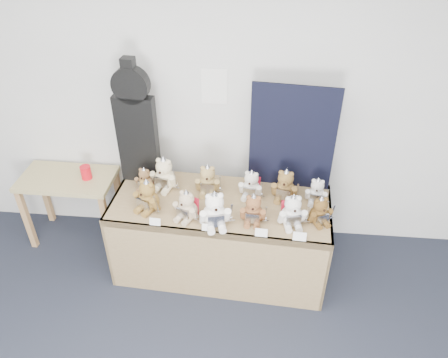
# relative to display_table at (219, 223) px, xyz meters

# --- Properties ---
(room_shell) EXTENTS (6.00, 6.00, 6.00)m
(room_shell) POSITION_rel_display_table_xyz_m (-0.10, 0.60, 0.91)
(room_shell) COLOR silver
(room_shell) RESTS_ON floor
(display_table) EXTENTS (1.79, 0.83, 0.73)m
(display_table) POSITION_rel_display_table_xyz_m (0.00, 0.00, 0.00)
(display_table) COLOR brown
(display_table) RESTS_ON floor
(side_table) EXTENTS (0.83, 0.47, 0.69)m
(side_table) POSITION_rel_display_table_xyz_m (-1.39, 0.35, -0.01)
(side_table) COLOR #9D8854
(side_table) RESTS_ON floor
(guitar_case) EXTENTS (0.33, 0.12, 1.07)m
(guitar_case) POSITION_rel_display_table_xyz_m (-0.69, 0.34, 0.68)
(guitar_case) COLOR black
(guitar_case) RESTS_ON display_table
(navy_board) EXTENTS (0.67, 0.09, 0.89)m
(navy_board) POSITION_rel_display_table_xyz_m (0.54, 0.37, 0.60)
(navy_board) COLOR black
(navy_board) RESTS_ON display_table
(red_cup) EXTENTS (0.09, 0.09, 0.12)m
(red_cup) POSITION_rel_display_table_xyz_m (-1.20, 0.35, 0.18)
(red_cup) COLOR red
(red_cup) RESTS_ON side_table
(teddy_front_far_left) EXTENTS (0.23, 0.23, 0.29)m
(teddy_front_far_left) POSITION_rel_display_table_xyz_m (-0.55, -0.06, 0.27)
(teddy_front_far_left) COLOR brown
(teddy_front_far_left) RESTS_ON display_table
(teddy_front_left) EXTENTS (0.22, 0.22, 0.27)m
(teddy_front_left) POSITION_rel_display_table_xyz_m (-0.23, -0.14, 0.26)
(teddy_front_left) COLOR tan
(teddy_front_left) RESTS_ON display_table
(teddy_front_centre) EXTENTS (0.27, 0.24, 0.32)m
(teddy_front_centre) POSITION_rel_display_table_xyz_m (-0.01, -0.20, 0.29)
(teddy_front_centre) COLOR white
(teddy_front_centre) RESTS_ON display_table
(teddy_front_right) EXTENTS (0.22, 0.18, 0.27)m
(teddy_front_right) POSITION_rel_display_table_xyz_m (0.27, -0.13, 0.26)
(teddy_front_right) COLOR brown
(teddy_front_right) RESTS_ON display_table
(teddy_front_far_right) EXTENTS (0.24, 0.21, 0.29)m
(teddy_front_far_right) POSITION_rel_display_table_xyz_m (0.56, -0.14, 0.27)
(teddy_front_far_right) COLOR silver
(teddy_front_far_right) RESTS_ON display_table
(teddy_front_end) EXTENTS (0.21, 0.20, 0.25)m
(teddy_front_end) POSITION_rel_display_table_xyz_m (0.76, -0.10, 0.26)
(teddy_front_end) COLOR brown
(teddy_front_end) RESTS_ON display_table
(teddy_back_left) EXTENTS (0.26, 0.24, 0.32)m
(teddy_back_left) POSITION_rel_display_table_xyz_m (-0.48, 0.23, 0.28)
(teddy_back_left) COLOR beige
(teddy_back_left) RESTS_ON display_table
(teddy_back_centre_left) EXTENTS (0.23, 0.18, 0.28)m
(teddy_back_centre_left) POSITION_rel_display_table_xyz_m (-0.11, 0.20, 0.27)
(teddy_back_centre_left) COLOR tan
(teddy_back_centre_left) RESTS_ON display_table
(teddy_back_centre_right) EXTENTS (0.22, 0.20, 0.26)m
(teddy_back_centre_right) POSITION_rel_display_table_xyz_m (0.24, 0.18, 0.26)
(teddy_back_centre_right) COLOR silver
(teddy_back_centre_right) RESTS_ON display_table
(teddy_back_right) EXTENTS (0.24, 0.21, 0.29)m
(teddy_back_right) POSITION_rel_display_table_xyz_m (0.51, 0.18, 0.27)
(teddy_back_right) COLOR brown
(teddy_back_right) RESTS_ON display_table
(teddy_back_end) EXTENTS (0.20, 0.17, 0.24)m
(teddy_back_end) POSITION_rel_display_table_xyz_m (0.76, 0.15, 0.25)
(teddy_back_end) COLOR silver
(teddy_back_end) RESTS_ON display_table
(teddy_back_far_left) EXTENTS (0.18, 0.16, 0.22)m
(teddy_back_far_left) POSITION_rel_display_table_xyz_m (-0.63, 0.20, 0.24)
(teddy_back_far_left) COLOR olive
(teddy_back_far_left) RESTS_ON display_table
(entry_card_a) EXTENTS (0.09, 0.02, 0.06)m
(entry_card_a) POSITION_rel_display_table_xyz_m (-0.45, -0.25, 0.19)
(entry_card_a) COLOR white
(entry_card_a) RESTS_ON display_table
(entry_card_b) EXTENTS (0.08, 0.02, 0.06)m
(entry_card_b) POSITION_rel_display_table_xyz_m (-0.06, -0.27, 0.19)
(entry_card_b) COLOR white
(entry_card_b) RESTS_ON display_table
(entry_card_c) EXTENTS (0.09, 0.03, 0.06)m
(entry_card_c) POSITION_rel_display_table_xyz_m (0.34, -0.30, 0.19)
(entry_card_c) COLOR white
(entry_card_c) RESTS_ON display_table
(entry_card_d) EXTENTS (0.10, 0.03, 0.07)m
(entry_card_d) POSITION_rel_display_table_xyz_m (0.61, -0.31, 0.19)
(entry_card_d) COLOR white
(entry_card_d) RESTS_ON display_table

